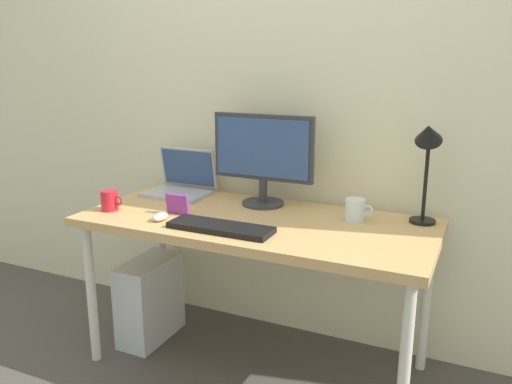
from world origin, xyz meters
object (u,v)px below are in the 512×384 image
Objects in this scene: glass_cup at (355,210)px; photo_frame at (177,204)px; desk at (256,231)px; mouse at (160,217)px; keyboard at (221,227)px; desk_lamp at (427,149)px; coffee_mug at (110,200)px; laptop at (181,183)px; monitor at (263,154)px; computer_tower at (150,299)px.

glass_cup is 0.79m from photo_frame.
mouse is at bearing -151.35° from desk.
mouse is at bearing 178.86° from keyboard.
photo_frame is (-1.02, -0.30, -0.27)m from desk_lamp.
mouse is 0.74× the size of glass_cup.
photo_frame reaches higher than mouse.
coffee_mug is at bearing -163.25° from glass_cup.
laptop is 0.64m from keyboard.
desk_lamp is 1.03× the size of keyboard.
mouse is at bearing -6.07° from coffee_mug.
desk is at bearing 72.52° from keyboard.
laptop is at bearing 119.95° from photo_frame.
glass_cup reaches higher than coffee_mug.
monitor is at bearing 106.25° from desk.
mouse is 0.30m from coffee_mug.
desk_lamp is 1.41m from coffee_mug.
monitor is (-0.06, 0.21, 0.30)m from desk.
monitor reaches higher than laptop.
photo_frame is (0.18, -0.32, -0.01)m from laptop.
laptop reaches higher than mouse.
desk_lamp is 3.73× the size of glass_cup.
mouse is at bearing -155.32° from glass_cup.
desk_lamp reaches higher than monitor.
computer_tower is (-0.24, 0.08, -0.55)m from photo_frame.
mouse is 0.21× the size of computer_tower.
monitor reaches higher than photo_frame.
desk_lamp is (0.67, 0.21, 0.38)m from desk.
computer_tower is at bearing 139.67° from mouse.
coffee_mug is 0.33m from photo_frame.
glass_cup is 1.15m from computer_tower.
monitor reaches higher than mouse.
monitor is 1.18× the size of computer_tower.
laptop is at bearing 156.70° from desk.
computer_tower is (-0.23, 0.19, -0.52)m from mouse.
keyboard is at bearing -150.31° from desk_lamp.
keyboard is at bearing -90.35° from monitor.
coffee_mug reaches higher than keyboard.
desk_lamp is at bearing 29.69° from keyboard.
desk_lamp reaches higher than mouse.
desk is 0.74m from computer_tower.
coffee_mug is (-1.33, -0.38, -0.27)m from desk_lamp.
monitor is at bearing -179.95° from desk_lamp.
computer_tower is (-0.53, -0.22, -0.75)m from monitor.
laptop is 2.63× the size of glass_cup.
desk_lamp reaches higher than coffee_mug.
keyboard is 3.62× the size of glass_cup.
glass_cup reaches higher than computer_tower.
desk is at bearing -23.30° from laptop.
computer_tower is (-1.26, -0.22, -0.83)m from desk_lamp.
laptop is 3.56× the size of mouse.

